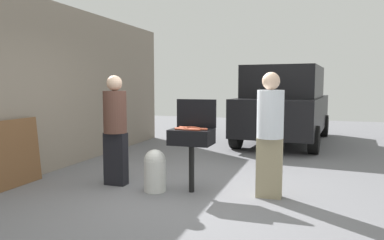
{
  "coord_description": "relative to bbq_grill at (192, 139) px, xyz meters",
  "views": [
    {
      "loc": [
        1.75,
        -4.86,
        1.56
      ],
      "look_at": [
        -0.09,
        0.64,
        1.0
      ],
      "focal_mm": 34.74,
      "sensor_mm": 36.0,
      "label": 1
    }
  ],
  "objects": [
    {
      "name": "ground_plane",
      "position": [
        -0.07,
        -0.14,
        -0.78
      ],
      "size": [
        24.0,
        24.0,
        0.0
      ],
      "primitive_type": "plane",
      "color": "slate"
    },
    {
      "name": "house_wall_side",
      "position": [
        -2.89,
        0.86,
        0.74
      ],
      "size": [
        0.24,
        8.0,
        3.03
      ],
      "primitive_type": "cube",
      "color": "gray",
      "rests_on": "ground"
    },
    {
      "name": "bbq_grill",
      "position": [
        0.0,
        0.0,
        0.0
      ],
      "size": [
        0.6,
        0.44,
        0.92
      ],
      "color": "black",
      "rests_on": "ground"
    },
    {
      "name": "grill_lid_open",
      "position": [
        0.0,
        0.22,
        0.35
      ],
      "size": [
        0.6,
        0.05,
        0.42
      ],
      "primitive_type": "cube",
      "color": "black",
      "rests_on": "bbq_grill"
    },
    {
      "name": "hot_dog_0",
      "position": [
        0.06,
        -0.09,
        0.16
      ],
      "size": [
        0.13,
        0.03,
        0.03
      ],
      "primitive_type": "cylinder",
      "rotation": [
        0.0,
        1.57,
        0.01
      ],
      "color": "#C6593D",
      "rests_on": "bbq_grill"
    },
    {
      "name": "hot_dog_1",
      "position": [
        -0.15,
        -0.06,
        0.16
      ],
      "size": [
        0.13,
        0.03,
        0.03
      ],
      "primitive_type": "cylinder",
      "rotation": [
        0.0,
        1.57,
        -0.0
      ],
      "color": "#AD4228",
      "rests_on": "bbq_grill"
    },
    {
      "name": "hot_dog_2",
      "position": [
        0.11,
        -0.16,
        0.16
      ],
      "size": [
        0.13,
        0.04,
        0.03
      ],
      "primitive_type": "cylinder",
      "rotation": [
        0.0,
        1.57,
        0.09
      ],
      "color": "#AD4228",
      "rests_on": "bbq_grill"
    },
    {
      "name": "hot_dog_3",
      "position": [
        0.17,
        -0.01,
        0.16
      ],
      "size": [
        0.13,
        0.04,
        0.03
      ],
      "primitive_type": "cylinder",
      "rotation": [
        0.0,
        1.57,
        -0.1
      ],
      "color": "#C6593D",
      "rests_on": "bbq_grill"
    },
    {
      "name": "hot_dog_4",
      "position": [
        -0.13,
        0.0,
        0.16
      ],
      "size": [
        0.13,
        0.03,
        0.03
      ],
      "primitive_type": "cylinder",
      "rotation": [
        0.0,
        1.57,
        0.04
      ],
      "color": "#AD4228",
      "rests_on": "bbq_grill"
    },
    {
      "name": "hot_dog_5",
      "position": [
        -0.03,
        -0.05,
        0.16
      ],
      "size": [
        0.13,
        0.04,
        0.03
      ],
      "primitive_type": "cylinder",
      "rotation": [
        0.0,
        1.57,
        0.07
      ],
      "color": "#AD4228",
      "rests_on": "bbq_grill"
    },
    {
      "name": "hot_dog_6",
      "position": [
        -0.14,
        -0.13,
        0.16
      ],
      "size": [
        0.13,
        0.04,
        0.03
      ],
      "primitive_type": "cylinder",
      "rotation": [
        0.0,
        1.57,
        -0.08
      ],
      "color": "#C6593D",
      "rests_on": "bbq_grill"
    },
    {
      "name": "hot_dog_7",
      "position": [
        -0.13,
        0.05,
        0.16
      ],
      "size": [
        0.13,
        0.03,
        0.03
      ],
      "primitive_type": "cylinder",
      "rotation": [
        0.0,
        1.57,
        -0.05
      ],
      "color": "#C6593D",
      "rests_on": "bbq_grill"
    },
    {
      "name": "hot_dog_8",
      "position": [
        0.04,
        0.05,
        0.16
      ],
      "size": [
        0.13,
        0.03,
        0.03
      ],
      "primitive_type": "cylinder",
      "rotation": [
        0.0,
        1.57,
        0.03
      ],
      "color": "#AD4228",
      "rests_on": "bbq_grill"
    },
    {
      "name": "hot_dog_9",
      "position": [
        -0.03,
        0.12,
        0.16
      ],
      "size": [
        0.13,
        0.03,
        0.03
      ],
      "primitive_type": "cylinder",
      "rotation": [
        0.0,
        1.57,
        -0.03
      ],
      "color": "#B74C33",
      "rests_on": "bbq_grill"
    },
    {
      "name": "hot_dog_10",
      "position": [
        0.15,
        -0.04,
        0.16
      ],
      "size": [
        0.13,
        0.03,
        0.03
      ],
      "primitive_type": "cylinder",
      "rotation": [
        0.0,
        1.57,
        0.07
      ],
      "color": "#C6593D",
      "rests_on": "bbq_grill"
    },
    {
      "name": "hot_dog_11",
      "position": [
        0.19,
        -0.08,
        0.16
      ],
      "size": [
        0.13,
        0.04,
        0.03
      ],
      "primitive_type": "cylinder",
      "rotation": [
        0.0,
        1.57,
        0.07
      ],
      "color": "#AD4228",
      "rests_on": "bbq_grill"
    },
    {
      "name": "hot_dog_12",
      "position": [
        -0.16,
        -0.09,
        0.16
      ],
      "size": [
        0.13,
        0.03,
        0.03
      ],
      "primitive_type": "cylinder",
      "rotation": [
        0.0,
        1.57,
        0.02
      ],
      "color": "#C6593D",
      "rests_on": "bbq_grill"
    },
    {
      "name": "hot_dog_13",
      "position": [
        0.07,
        -0.13,
        0.16
      ],
      "size": [
        0.13,
        0.03,
        0.03
      ],
      "primitive_type": "cylinder",
      "rotation": [
        0.0,
        1.57,
        -0.02
      ],
      "color": "#B74C33",
      "rests_on": "bbq_grill"
    },
    {
      "name": "hot_dog_14",
      "position": [
        -0.01,
        -0.16,
        0.16
      ],
      "size": [
        0.13,
        0.03,
        0.03
      ],
      "primitive_type": "cylinder",
      "rotation": [
        0.0,
        1.57,
        0.02
      ],
      "color": "#C6593D",
      "rests_on": "bbq_grill"
    },
    {
      "name": "hot_dog_15",
      "position": [
        -0.16,
        0.1,
        0.16
      ],
      "size": [
        0.13,
        0.03,
        0.03
      ],
      "primitive_type": "cylinder",
      "rotation": [
        0.0,
        1.57,
        0.0
      ],
      "color": "#AD4228",
      "rests_on": "bbq_grill"
    },
    {
      "name": "propane_tank",
      "position": [
        -0.52,
        -0.14,
        -0.45
      ],
      "size": [
        0.32,
        0.32,
        0.62
      ],
      "color": "silver",
      "rests_on": "ground"
    },
    {
      "name": "person_left",
      "position": [
        -1.24,
        0.01,
        0.14
      ],
      "size": [
        0.36,
        0.36,
        1.69
      ],
      "rotation": [
        0.0,
        0.0,
        -0.2
      ],
      "color": "black",
      "rests_on": "ground"
    },
    {
      "name": "person_right",
      "position": [
        1.09,
        0.1,
        0.16
      ],
      "size": [
        0.36,
        0.36,
        1.72
      ],
      "rotation": [
        0.0,
        0.0,
        3.0
      ],
      "color": "gray",
      "rests_on": "ground"
    },
    {
      "name": "parked_minivan",
      "position": [
        0.89,
        5.21,
        0.25
      ],
      "size": [
        2.34,
        4.55,
        2.02
      ],
      "rotation": [
        0.0,
        0.0,
        3.05
      ],
      "color": "black",
      "rests_on": "ground"
    },
    {
      "name": "leaning_board",
      "position": [
        -2.64,
        -0.53,
        -0.26
      ],
      "size": [
        0.11,
        0.9,
        1.03
      ],
      "primitive_type": "cube",
      "rotation": [
        0.0,
        -0.08,
        0.0
      ],
      "color": "brown",
      "rests_on": "ground"
    }
  ]
}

